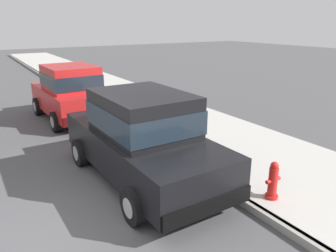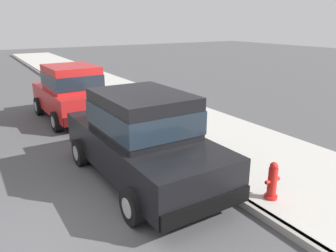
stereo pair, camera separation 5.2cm
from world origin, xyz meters
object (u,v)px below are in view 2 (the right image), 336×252
car_black_sedan (142,136)px  dog_grey (198,123)px  fire_hydrant (272,182)px  car_red_hatchback (71,92)px

car_black_sedan → dog_grey: car_black_sedan is taller
dog_grey → fire_hydrant: fire_hydrant is taller
car_black_sedan → dog_grey: bearing=30.3°
car_red_hatchback → car_black_sedan: bearing=-90.3°
car_red_hatchback → fire_hydrant: 7.68m
car_red_hatchback → dog_grey: 4.63m
car_black_sedan → dog_grey: 3.07m
dog_grey → fire_hydrant: size_ratio=1.01×
car_red_hatchback → dog_grey: size_ratio=5.26×
car_black_sedan → fire_hydrant: (1.55, -2.19, -0.51)m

